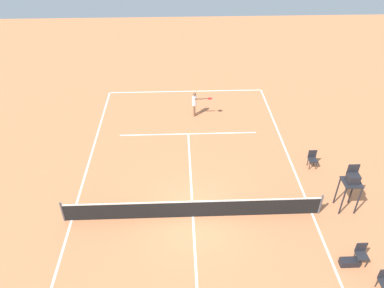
% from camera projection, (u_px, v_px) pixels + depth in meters
% --- Properties ---
extents(ground_plane, '(60.00, 60.00, 0.00)m').
position_uv_depth(ground_plane, '(193.00, 217.00, 16.90)').
color(ground_plane, '#D37A4C').
extents(court_lines, '(10.97, 24.54, 0.01)m').
position_uv_depth(court_lines, '(193.00, 217.00, 16.90)').
color(court_lines, white).
rests_on(court_lines, ground).
extents(tennis_net, '(11.57, 0.10, 1.07)m').
position_uv_depth(tennis_net, '(193.00, 209.00, 16.61)').
color(tennis_net, '#4C4C51').
rests_on(tennis_net, ground).
extents(player_serving, '(1.26, 0.54, 1.64)m').
position_uv_depth(player_serving, '(195.00, 102.00, 23.56)').
color(player_serving, brown).
rests_on(player_serving, ground).
extents(tennis_ball, '(0.07, 0.07, 0.07)m').
position_uv_depth(tennis_ball, '(190.00, 132.00, 22.51)').
color(tennis_ball, '#CCE033').
rests_on(tennis_ball, ground).
extents(umpire_chair, '(0.80, 0.80, 2.41)m').
position_uv_depth(umpire_chair, '(352.00, 182.00, 16.43)').
color(umpire_chair, '#232328').
rests_on(umpire_chair, ground).
extents(courtside_chair_mid, '(0.44, 0.46, 0.95)m').
position_uv_depth(courtside_chair_mid, '(313.00, 158.00, 19.55)').
color(courtside_chair_mid, '#262626').
rests_on(courtside_chair_mid, ground).
extents(courtside_chair_far, '(0.44, 0.46, 0.95)m').
position_uv_depth(courtside_chair_far, '(361.00, 253.00, 14.60)').
color(courtside_chair_far, '#262626').
rests_on(courtside_chair_far, ground).
extents(equipment_bag, '(0.76, 0.32, 0.30)m').
position_uv_depth(equipment_bag, '(350.00, 262.00, 14.71)').
color(equipment_bag, black).
rests_on(equipment_bag, ground).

